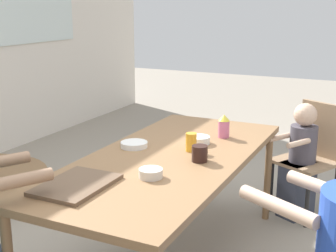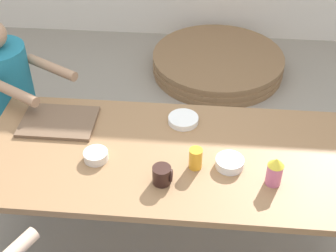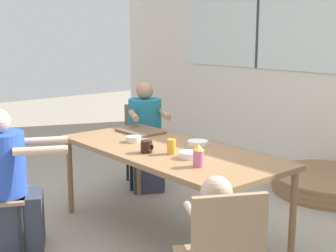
% 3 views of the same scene
% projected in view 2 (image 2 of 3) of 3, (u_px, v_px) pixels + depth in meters
% --- Properties ---
extents(ground_plane, '(16.00, 16.00, 0.00)m').
position_uv_depth(ground_plane, '(168.00, 241.00, 2.84)').
color(ground_plane, gray).
extents(dining_table, '(1.93, 0.86, 0.72)m').
position_uv_depth(dining_table, '(168.00, 161.00, 2.42)').
color(dining_table, olive).
rests_on(dining_table, ground_plane).
extents(person_woman_green_shirt, '(0.70, 0.59, 1.11)m').
position_uv_depth(person_woman_green_shirt, '(15.00, 109.00, 3.05)').
color(person_woman_green_shirt, '#333847').
rests_on(person_woman_green_shirt, ground_plane).
extents(food_tray_dark, '(0.41, 0.29, 0.02)m').
position_uv_depth(food_tray_dark, '(59.00, 122.00, 2.57)').
color(food_tray_dark, brown).
rests_on(food_tray_dark, dining_table).
extents(coffee_mug, '(0.10, 0.09, 0.09)m').
position_uv_depth(coffee_mug, '(162.00, 175.00, 2.20)').
color(coffee_mug, black).
rests_on(coffee_mug, dining_table).
extents(sippy_cup, '(0.08, 0.08, 0.15)m').
position_uv_depth(sippy_cup, '(275.00, 171.00, 2.17)').
color(sippy_cup, '#CC668C').
rests_on(sippy_cup, dining_table).
extents(juice_glass, '(0.07, 0.07, 0.11)m').
position_uv_depth(juice_glass, '(196.00, 158.00, 2.27)').
color(juice_glass, gold).
rests_on(juice_glass, dining_table).
extents(bowl_white_shallow, '(0.17, 0.17, 0.03)m').
position_uv_depth(bowl_white_shallow, '(183.00, 120.00, 2.57)').
color(bowl_white_shallow, white).
rests_on(bowl_white_shallow, dining_table).
extents(bowl_cereal, '(0.12, 0.12, 0.05)m').
position_uv_depth(bowl_cereal, '(96.00, 156.00, 2.34)').
color(bowl_cereal, silver).
rests_on(bowl_cereal, dining_table).
extents(bowl_fruit, '(0.14, 0.14, 0.05)m').
position_uv_depth(bowl_fruit, '(230.00, 163.00, 2.30)').
color(bowl_fruit, white).
rests_on(bowl_fruit, dining_table).
extents(folded_table_stack, '(1.18, 1.18, 0.18)m').
position_uv_depth(folded_table_stack, '(218.00, 63.00, 4.26)').
color(folded_table_stack, olive).
rests_on(folded_table_stack, ground_plane).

